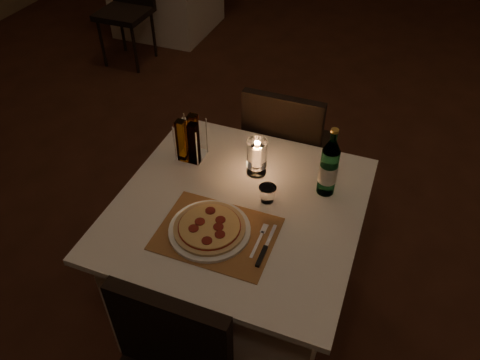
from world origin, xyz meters
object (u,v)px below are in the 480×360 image
(tumbler, at_px, (267,194))
(water_bottle, at_px, (329,168))
(chair_far, at_px, (285,144))
(hurricane_candle, at_px, (257,155))
(pizza, at_px, (209,227))
(main_table, at_px, (238,260))
(plate, at_px, (210,230))

(tumbler, bearing_deg, water_bottle, 33.60)
(chair_far, height_order, hurricane_candle, hurricane_candle)
(chair_far, bearing_deg, pizza, -93.19)
(pizza, relative_size, water_bottle, 0.87)
(main_table, height_order, hurricane_candle, hurricane_candle)
(plate, bearing_deg, tumbler, 58.23)
(tumbler, height_order, water_bottle, water_bottle)
(hurricane_candle, bearing_deg, pizza, -97.41)
(chair_far, bearing_deg, main_table, -90.00)
(plate, relative_size, water_bottle, 1.00)
(chair_far, relative_size, plate, 2.81)
(water_bottle, xyz_separation_m, hurricane_candle, (-0.31, 0.01, -0.03))
(plate, bearing_deg, chair_far, 86.80)
(plate, height_order, pizza, pizza)
(plate, xyz_separation_m, pizza, (0.00, -0.00, 0.02))
(plate, bearing_deg, pizza, -39.60)
(pizza, height_order, hurricane_candle, hurricane_candle)
(chair_far, distance_m, pizza, 0.92)
(tumbler, distance_m, hurricane_candle, 0.19)
(pizza, relative_size, hurricane_candle, 1.63)
(chair_far, distance_m, hurricane_candle, 0.57)
(main_table, distance_m, tumbler, 0.42)
(chair_far, xyz_separation_m, water_bottle, (0.32, -0.51, 0.32))
(pizza, bearing_deg, chair_far, 86.81)
(tumbler, distance_m, water_bottle, 0.27)
(water_bottle, relative_size, hurricane_candle, 1.87)
(pizza, xyz_separation_m, water_bottle, (0.37, 0.39, 0.10))
(main_table, bearing_deg, chair_far, 90.00)
(main_table, xyz_separation_m, water_bottle, (0.32, 0.21, 0.50))
(main_table, relative_size, water_bottle, 3.11)
(water_bottle, bearing_deg, hurricane_candle, 178.02)
(plate, distance_m, hurricane_candle, 0.41)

